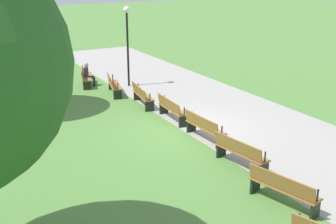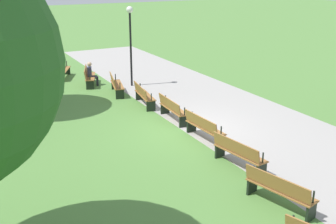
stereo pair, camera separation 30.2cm
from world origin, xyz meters
TOP-DOWN VIEW (x-y plane):
  - ground_plane at (0.00, 0.00)m, footprint 120.00×120.00m
  - path_paving at (0.00, 2.33)m, footprint 34.08×5.21m
  - bench_0 at (-9.65, -2.19)m, footprint 1.82×1.18m
  - bench_1 at (-7.60, -1.36)m, footprint 1.85×1.04m
  - bench_2 at (-5.48, -0.73)m, footprint 1.85×0.89m
  - bench_3 at (-3.31, -0.31)m, footprint 1.84×0.73m
  - bench_4 at (-1.11, -0.10)m, footprint 1.81×0.56m
  - bench_5 at (1.11, -0.10)m, footprint 1.81×0.56m
  - bench_6 at (3.31, -0.31)m, footprint 1.84×0.73m
  - bench_7 at (5.48, -0.73)m, footprint 1.85×0.89m
  - person_seated at (-7.48, -1.25)m, footprint 0.46×0.59m
  - lamp_post at (-6.52, 0.50)m, footprint 0.32×0.32m
  - trash_bin at (-11.43, -2.35)m, footprint 0.43×0.43m

SIDE VIEW (x-z plane):
  - ground_plane at x=0.00m, z-range 0.00..0.00m
  - path_paving at x=0.00m, z-range 0.00..0.01m
  - trash_bin at x=-11.43m, z-range 0.00..0.81m
  - bench_0 at x=-9.65m, z-range 0.03..0.92m
  - bench_1 at x=-7.60m, z-range 0.03..0.92m
  - bench_2 at x=-5.48m, z-range 0.03..0.92m
  - bench_3 at x=-3.31m, z-range 0.03..0.92m
  - bench_4 at x=-1.11m, z-range 0.03..0.92m
  - bench_5 at x=1.11m, z-range 0.03..0.92m
  - bench_6 at x=3.31m, z-range 0.03..0.92m
  - bench_7 at x=5.48m, z-range 0.03..0.92m
  - person_seated at x=-7.48m, z-range 0.04..1.24m
  - lamp_post at x=-6.52m, z-range 0.77..4.65m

